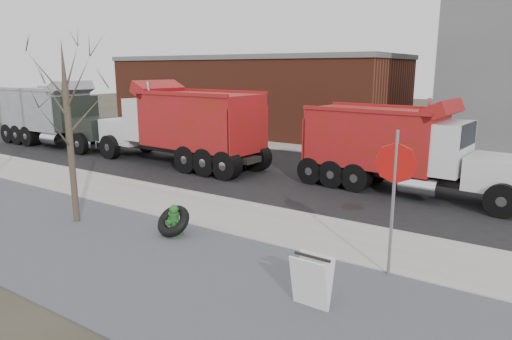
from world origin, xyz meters
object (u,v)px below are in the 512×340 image
Objects in this scene: dump_truck_red_b at (182,124)px; dump_truck_grey at (56,113)px; stop_sign at (394,180)px; dump_truck_red_a at (401,146)px; fire_hydrant at (174,222)px; truck_tire at (173,221)px; sandwich_board at (312,281)px.

dump_truck_red_b is 1.12× the size of dump_truck_grey.
stop_sign is 7.31m from dump_truck_red_a.
fire_hydrant is 0.03m from truck_tire.
dump_truck_red_a is 9.80m from dump_truck_red_b.
fire_hydrant is 0.11× the size of dump_truck_grey.
dump_truck_red_b reaches higher than dump_truck_grey.
truck_tire is 0.12× the size of dump_truck_grey.
dump_truck_grey reaches higher than fire_hydrant.
dump_truck_red_b is (-6.08, 7.00, 1.52)m from truck_tire.
dump_truck_red_b is 9.72m from dump_truck_grey.
dump_truck_red_a reaches higher than truck_tire.
dump_truck_grey is (-15.83, 7.05, 1.48)m from fire_hydrant.
dump_truck_red_b is (-6.11, 7.00, 1.54)m from fire_hydrant.
fire_hydrant is 8.71m from dump_truck_red_a.
dump_truck_grey is at bearing -177.93° from stop_sign.
stop_sign is 0.39× the size of dump_truck_grey.
dump_truck_red_a is (-1.11, 9.16, 1.17)m from sandwich_board.
truck_tire is 9.40m from dump_truck_red_b.
truck_tire is at bearing 165.89° from sandwich_board.
sandwich_board is at bearing 145.49° from dump_truck_red_b.
truck_tire is at bearing -24.00° from dump_truck_grey.
dump_truck_red_b is at bearing -0.28° from dump_truck_grey.
stop_sign reaches higher than sandwich_board.
sandwich_board is 22.29m from dump_truck_grey.
dump_truck_red_b is at bearing 142.83° from fire_hydrant.
stop_sign is at bearing -16.36° from dump_truck_grey.
sandwich_board is (4.77, -1.36, 0.14)m from fire_hydrant.
dump_truck_grey reaches higher than stop_sign.
dump_truck_grey is (-15.81, 7.05, 1.46)m from truck_tire.
fire_hydrant is at bearing 2.26° from truck_tire.
dump_truck_red_b is at bearing 144.18° from sandwich_board.
dump_truck_red_b reaches higher than dump_truck_red_a.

